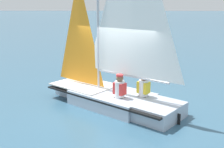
% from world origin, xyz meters
% --- Properties ---
extents(ground_plane, '(260.00, 260.00, 0.00)m').
position_xyz_m(ground_plane, '(0.00, 0.00, 0.00)').
color(ground_plane, '#38607A').
extents(sailboat_main, '(3.95, 4.60, 6.09)m').
position_xyz_m(sailboat_main, '(-0.04, -0.05, 0.87)').
color(sailboat_main, '#B2BCCC').
rests_on(sailboat_main, ground_plane).
extents(sailor_helm, '(0.42, 0.43, 1.16)m').
position_xyz_m(sailor_helm, '(-0.50, -0.26, 0.63)').
color(sailor_helm, black).
rests_on(sailor_helm, ground_plane).
extents(sailor_crew, '(0.42, 0.43, 1.16)m').
position_xyz_m(sailor_crew, '(-0.34, -0.99, 0.63)').
color(sailor_crew, black).
rests_on(sailor_crew, ground_plane).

